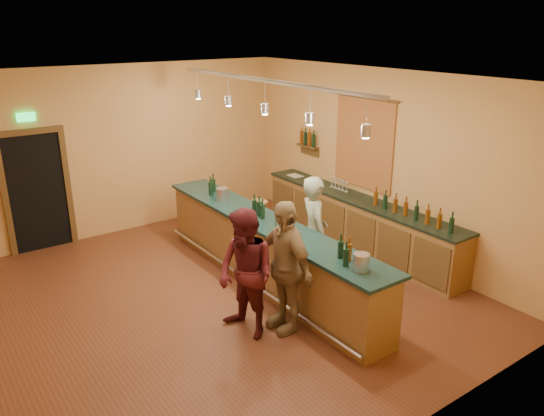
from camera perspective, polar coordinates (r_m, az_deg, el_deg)
floor at (r=8.14m, az=-5.38°, el=-9.44°), size 7.00×7.00×0.00m
ceiling at (r=7.17m, az=-6.20°, el=13.59°), size 6.50×7.00×0.02m
wall_back at (r=10.58m, az=-15.38°, el=6.06°), size 6.50×0.02×3.20m
wall_front at (r=5.01m, az=15.06°, el=-8.80°), size 6.50×0.02×3.20m
wall_right at (r=9.47m, az=11.55°, el=4.86°), size 0.02×7.00×3.20m
doorway at (r=10.24m, az=-23.98°, el=1.88°), size 1.15×0.09×2.48m
tapestry at (r=9.67m, az=9.83°, el=6.78°), size 0.03×1.40×1.60m
bottle_shelf at (r=10.75m, az=3.86°, el=7.27°), size 0.17×0.55×0.54m
back_counter at (r=9.73m, az=9.21°, el=-1.50°), size 0.60×4.55×1.27m
tasting_bar at (r=8.25m, az=-0.70°, el=-4.22°), size 0.73×5.10×1.38m
pendant_track at (r=7.62m, az=-0.77°, el=12.39°), size 0.11×4.60×0.50m
bartender at (r=8.10m, az=4.56°, el=-2.63°), size 0.61×0.75×1.77m
customer_a at (r=6.84m, az=-2.80°, el=-7.12°), size 0.78×0.93×1.72m
customer_b at (r=6.94m, az=1.37°, el=-6.30°), size 0.47×1.07×1.81m
bar_stool at (r=10.00m, az=-1.44°, el=-0.04°), size 0.36×0.36×0.73m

